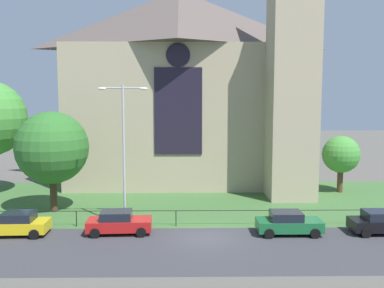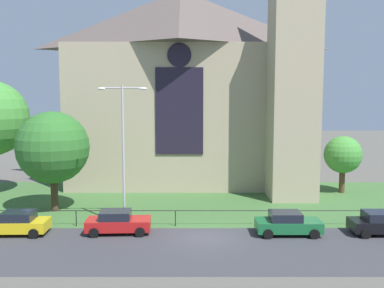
# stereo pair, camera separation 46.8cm
# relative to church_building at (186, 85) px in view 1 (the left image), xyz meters

# --- Properties ---
(ground) EXTENTS (160.00, 160.00, 0.00)m
(ground) POSITION_rel_church_building_xyz_m (1.22, -8.32, -10.27)
(ground) COLOR #56544C
(road_asphalt) EXTENTS (120.00, 8.00, 0.01)m
(road_asphalt) POSITION_rel_church_building_xyz_m (1.22, -20.32, -10.27)
(road_asphalt) COLOR #38383D
(road_asphalt) RESTS_ON ground
(grass_verge) EXTENTS (120.00, 20.00, 0.01)m
(grass_verge) POSITION_rel_church_building_xyz_m (1.22, -10.32, -10.27)
(grass_verge) COLOR #3D6633
(grass_verge) RESTS_ON ground
(church_building) EXTENTS (23.20, 16.20, 26.00)m
(church_building) POSITION_rel_church_building_xyz_m (0.00, 0.00, 0.00)
(church_building) COLOR tan
(church_building) RESTS_ON ground
(iron_railing) EXTENTS (27.77, 0.07, 1.13)m
(iron_railing) POSITION_rel_church_building_xyz_m (-0.77, -15.82, -9.31)
(iron_railing) COLOR black
(iron_railing) RESTS_ON ground
(tree_right_far) EXTENTS (3.49, 3.49, 5.38)m
(tree_right_far) POSITION_rel_church_building_xyz_m (14.57, -5.23, -6.68)
(tree_right_far) COLOR #4C3823
(tree_right_far) RESTS_ON ground
(tree_left_near) EXTENTS (5.65, 5.65, 7.90)m
(tree_left_near) POSITION_rel_church_building_xyz_m (-10.49, -11.77, -5.22)
(tree_left_near) COLOR #423021
(tree_left_near) RESTS_ON ground
(streetlamp_near) EXTENTS (3.37, 0.26, 9.78)m
(streetlamp_near) POSITION_rel_church_building_xyz_m (-4.31, -15.92, -4.19)
(streetlamp_near) COLOR #B2B2B7
(streetlamp_near) RESTS_ON ground
(parked_car_yellow) EXTENTS (4.24, 2.10, 1.51)m
(parked_car_yellow) POSITION_rel_church_building_xyz_m (-11.14, -17.62, -9.53)
(parked_car_yellow) COLOR gold
(parked_car_yellow) RESTS_ON ground
(parked_car_red) EXTENTS (4.28, 2.18, 1.51)m
(parked_car_red) POSITION_rel_church_building_xyz_m (-4.51, -17.35, -9.53)
(parked_car_red) COLOR #B21919
(parked_car_red) RESTS_ON ground
(parked_car_green) EXTENTS (4.20, 2.03, 1.51)m
(parked_car_green) POSITION_rel_church_building_xyz_m (6.64, -17.67, -9.53)
(parked_car_green) COLOR #196033
(parked_car_green) RESTS_ON ground
(parked_car_black) EXTENTS (4.21, 2.04, 1.51)m
(parked_car_black) POSITION_rel_church_building_xyz_m (12.87, -17.61, -9.53)
(parked_car_black) COLOR black
(parked_car_black) RESTS_ON ground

